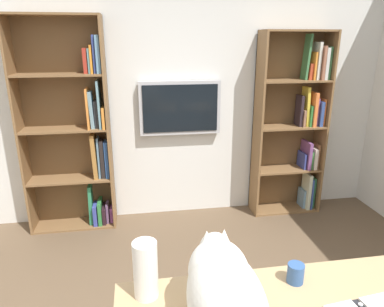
{
  "coord_description": "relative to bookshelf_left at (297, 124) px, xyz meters",
  "views": [
    {
      "loc": [
        0.47,
        1.43,
        1.89
      ],
      "look_at": [
        0.06,
        -1.11,
        1.05
      ],
      "focal_mm": 32.77,
      "sensor_mm": 36.0,
      "label": 1
    }
  ],
  "objects": [
    {
      "name": "bookshelf_right",
      "position": [
        2.33,
        -0.0,
        0.0
      ],
      "size": [
        0.85,
        0.28,
        2.11
      ],
      "color": "brown",
      "rests_on": "ground"
    },
    {
      "name": "bookshelf_left",
      "position": [
        0.0,
        0.0,
        0.0
      ],
      "size": [
        0.76,
        0.28,
        1.98
      ],
      "color": "brown",
      "rests_on": "ground"
    },
    {
      "name": "wall_mounted_tv",
      "position": [
        1.28,
        -0.08,
        0.2
      ],
      "size": [
        0.85,
        0.07,
        0.56
      ],
      "color": "#B7B7BC"
    },
    {
      "name": "wall_back",
      "position": [
        1.26,
        -0.17,
        0.34
      ],
      "size": [
        4.52,
        0.06,
        2.7
      ],
      "primitive_type": "cube",
      "color": "silver",
      "rests_on": "ground"
    },
    {
      "name": "coffee_mug",
      "position": [
        1.01,
        2.18,
        -0.18
      ],
      "size": [
        0.08,
        0.08,
        0.1
      ],
      "primitive_type": "cylinder",
      "color": "#335999",
      "rests_on": "desk"
    },
    {
      "name": "paper_towel_roll",
      "position": [
        1.72,
        2.16,
        -0.09
      ],
      "size": [
        0.11,
        0.11,
        0.28
      ],
      "primitive_type": "cylinder",
      "color": "white",
      "rests_on": "desk"
    },
    {
      "name": "cat",
      "position": [
        1.43,
        2.42,
        -0.05
      ],
      "size": [
        0.29,
        0.71,
        0.37
      ],
      "color": "white",
      "rests_on": "desk"
    }
  ]
}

